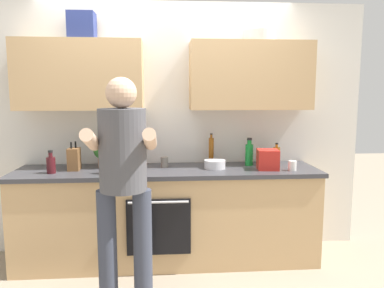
{
  "coord_description": "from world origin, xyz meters",
  "views": [
    {
      "loc": [
        -0.03,
        -3.44,
        1.61
      ],
      "look_at": [
        0.22,
        -0.1,
        1.15
      ],
      "focal_mm": 34.84,
      "sensor_mm": 36.0,
      "label": 1
    }
  ],
  "objects_px": {
    "bottle_vinegar": "(124,153)",
    "bottle_hotsauce": "(131,155)",
    "bottle_soda": "(249,154)",
    "knife_block": "(74,159)",
    "bottle_soy": "(110,163)",
    "bottle_wine": "(51,164)",
    "cup_coffee": "(292,166)",
    "bottle_syrup": "(211,151)",
    "bottle_juice": "(276,156)",
    "grocery_bag_crisps": "(268,160)",
    "cup_stoneware": "(165,162)",
    "mixing_bowl": "(215,164)",
    "person_standing": "(123,175)",
    "potted_herb": "(103,152)"
  },
  "relations": [
    {
      "from": "bottle_wine",
      "to": "potted_herb",
      "type": "distance_m",
      "value": 0.48
    },
    {
      "from": "bottle_vinegar",
      "to": "bottle_hotsauce",
      "type": "xyz_separation_m",
      "value": [
        0.08,
        -0.13,
        0.0
      ]
    },
    {
      "from": "person_standing",
      "to": "bottle_soy",
      "type": "xyz_separation_m",
      "value": [
        -0.18,
        0.62,
        -0.02
      ]
    },
    {
      "from": "bottle_wine",
      "to": "grocery_bag_crisps",
      "type": "height_order",
      "value": "bottle_wine"
    },
    {
      "from": "mixing_bowl",
      "to": "bottle_hotsauce",
      "type": "bearing_deg",
      "value": 177.73
    },
    {
      "from": "bottle_wine",
      "to": "cup_coffee",
      "type": "bearing_deg",
      "value": -1.29
    },
    {
      "from": "bottle_soda",
      "to": "bottle_vinegar",
      "type": "relative_size",
      "value": 0.89
    },
    {
      "from": "cup_stoneware",
      "to": "potted_herb",
      "type": "bearing_deg",
      "value": 177.91
    },
    {
      "from": "bottle_juice",
      "to": "grocery_bag_crisps",
      "type": "distance_m",
      "value": 0.26
    },
    {
      "from": "bottle_wine",
      "to": "bottle_vinegar",
      "type": "height_order",
      "value": "bottle_vinegar"
    },
    {
      "from": "cup_stoneware",
      "to": "mixing_bowl",
      "type": "bearing_deg",
      "value": -11.43
    },
    {
      "from": "bottle_vinegar",
      "to": "grocery_bag_crisps",
      "type": "height_order",
      "value": "bottle_vinegar"
    },
    {
      "from": "grocery_bag_crisps",
      "to": "bottle_syrup",
      "type": "bearing_deg",
      "value": 148.75
    },
    {
      "from": "bottle_wine",
      "to": "bottle_hotsauce",
      "type": "xyz_separation_m",
      "value": [
        0.7,
        0.13,
        0.05
      ]
    },
    {
      "from": "bottle_hotsauce",
      "to": "bottle_syrup",
      "type": "bearing_deg",
      "value": 13.71
    },
    {
      "from": "bottle_wine",
      "to": "bottle_soy",
      "type": "relative_size",
      "value": 0.8
    },
    {
      "from": "bottle_soy",
      "to": "bottle_soda",
      "type": "height_order",
      "value": "bottle_soda"
    },
    {
      "from": "bottle_soy",
      "to": "bottle_vinegar",
      "type": "bearing_deg",
      "value": 74.56
    },
    {
      "from": "bottle_soy",
      "to": "bottle_hotsauce",
      "type": "xyz_separation_m",
      "value": [
        0.17,
        0.19,
        0.03
      ]
    },
    {
      "from": "bottle_syrup",
      "to": "cup_coffee",
      "type": "bearing_deg",
      "value": -27.5
    },
    {
      "from": "cup_coffee",
      "to": "cup_stoneware",
      "type": "distance_m",
      "value": 1.2
    },
    {
      "from": "mixing_bowl",
      "to": "knife_block",
      "type": "distance_m",
      "value": 1.31
    },
    {
      "from": "bottle_hotsauce",
      "to": "potted_herb",
      "type": "relative_size",
      "value": 1.12
    },
    {
      "from": "person_standing",
      "to": "bottle_syrup",
      "type": "xyz_separation_m",
      "value": [
        0.77,
        1.0,
        0.02
      ]
    },
    {
      "from": "cup_coffee",
      "to": "mixing_bowl",
      "type": "distance_m",
      "value": 0.72
    },
    {
      "from": "bottle_soda",
      "to": "knife_block",
      "type": "bearing_deg",
      "value": -176.67
    },
    {
      "from": "person_standing",
      "to": "grocery_bag_crisps",
      "type": "xyz_separation_m",
      "value": [
        1.26,
        0.7,
        -0.03
      ]
    },
    {
      "from": "bottle_syrup",
      "to": "potted_herb",
      "type": "xyz_separation_m",
      "value": [
        -1.05,
        -0.1,
        0.02
      ]
    },
    {
      "from": "potted_herb",
      "to": "cup_coffee",
      "type": "bearing_deg",
      "value": -8.55
    },
    {
      "from": "bottle_soda",
      "to": "potted_herb",
      "type": "xyz_separation_m",
      "value": [
        -1.41,
        -0.01,
        0.04
      ]
    },
    {
      "from": "bottle_soy",
      "to": "knife_block",
      "type": "bearing_deg",
      "value": 152.66
    },
    {
      "from": "cup_coffee",
      "to": "mixing_bowl",
      "type": "bearing_deg",
      "value": 168.14
    },
    {
      "from": "bottle_soda",
      "to": "bottle_wine",
      "type": "bearing_deg",
      "value": -173.16
    },
    {
      "from": "bottle_soy",
      "to": "cup_coffee",
      "type": "bearing_deg",
      "value": 0.43
    },
    {
      "from": "bottle_wine",
      "to": "bottle_vinegar",
      "type": "bearing_deg",
      "value": 22.76
    },
    {
      "from": "bottle_wine",
      "to": "potted_herb",
      "type": "relative_size",
      "value": 0.78
    },
    {
      "from": "bottle_hotsauce",
      "to": "bottle_vinegar",
      "type": "bearing_deg",
      "value": 120.45
    },
    {
      "from": "bottle_hotsauce",
      "to": "bottle_syrup",
      "type": "xyz_separation_m",
      "value": [
        0.78,
        0.19,
        0.01
      ]
    },
    {
      "from": "bottle_juice",
      "to": "cup_coffee",
      "type": "bearing_deg",
      "value": -76.36
    },
    {
      "from": "grocery_bag_crisps",
      "to": "cup_coffee",
      "type": "bearing_deg",
      "value": -17.81
    },
    {
      "from": "potted_herb",
      "to": "grocery_bag_crisps",
      "type": "relative_size",
      "value": 1.39
    },
    {
      "from": "bottle_hotsauce",
      "to": "potted_herb",
      "type": "height_order",
      "value": "bottle_hotsauce"
    },
    {
      "from": "cup_stoneware",
      "to": "grocery_bag_crisps",
      "type": "bearing_deg",
      "value": -10.28
    },
    {
      "from": "person_standing",
      "to": "bottle_juice",
      "type": "xyz_separation_m",
      "value": [
        1.41,
        0.91,
        -0.03
      ]
    },
    {
      "from": "bottle_juice",
      "to": "cup_stoneware",
      "type": "bearing_deg",
      "value": -178.21
    },
    {
      "from": "bottle_wine",
      "to": "cup_stoneware",
      "type": "xyz_separation_m",
      "value": [
        1.01,
        0.19,
        -0.03
      ]
    },
    {
      "from": "grocery_bag_crisps",
      "to": "bottle_juice",
      "type": "bearing_deg",
      "value": 55.05
    },
    {
      "from": "cup_stoneware",
      "to": "bottle_soy",
      "type": "bearing_deg",
      "value": -151.84
    },
    {
      "from": "cup_coffee",
      "to": "bottle_syrup",
      "type": "bearing_deg",
      "value": 152.5
    },
    {
      "from": "bottle_wine",
      "to": "bottle_syrup",
      "type": "xyz_separation_m",
      "value": [
        1.48,
        0.32,
        0.06
      ]
    }
  ]
}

